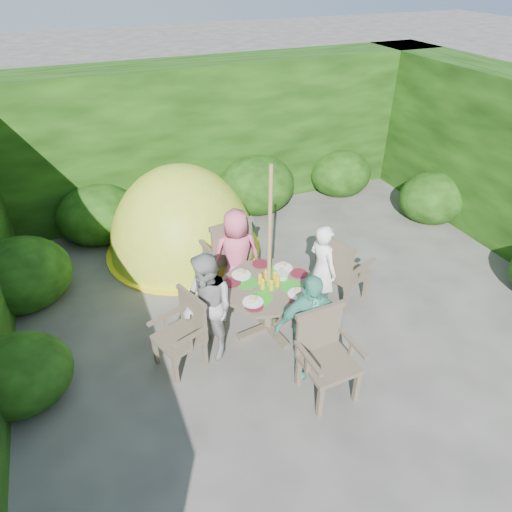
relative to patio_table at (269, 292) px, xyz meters
name	(u,v)px	position (x,y,z in m)	size (l,w,h in m)	color
ground	(312,326)	(0.53, -0.19, -0.58)	(60.00, 60.00, 0.00)	#43413C
hedge_enclosure	(271,195)	(0.53, 1.15, 0.67)	(9.00, 9.00, 2.50)	black
patio_table	(269,292)	(0.00, 0.00, 0.00)	(1.34, 1.34, 0.82)	#473D2E
parasol_pole	(269,256)	(0.00, 0.00, 0.52)	(0.04, 0.04, 2.20)	olive
garden_chair_right	(340,269)	(1.08, 0.14, -0.05)	(0.71, 0.75, 0.99)	#473D2E
garden_chair_left	(184,331)	(-1.10, -0.15, -0.12)	(0.61, 0.64, 0.86)	#473D2E
garden_chair_back	(227,251)	(-0.16, 1.07, -0.02)	(0.70, 0.64, 1.05)	#473D2E
garden_chair_front	(325,353)	(0.16, -1.08, -0.07)	(0.60, 0.54, 0.96)	#473D2E
child_right	(322,269)	(0.79, 0.12, 0.05)	(0.45, 0.30, 1.25)	white
child_left	(208,308)	(-0.80, -0.12, 0.09)	(0.65, 0.51, 1.34)	#969792
child_back	(237,255)	(-0.12, 0.79, 0.08)	(0.64, 0.42, 1.31)	#D85979
child_front	(308,326)	(0.11, -0.79, 0.08)	(0.77, 0.32, 1.31)	#48A88A
dome_tent	(185,249)	(-0.50, 2.20, -0.58)	(2.89, 2.89, 2.78)	#A4C626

